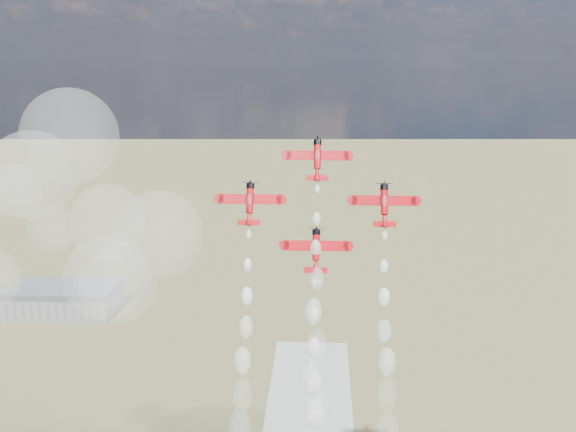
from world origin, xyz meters
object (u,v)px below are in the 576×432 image
(plane_left, at_px, (250,203))
(plane_right, at_px, (384,204))
(plane_lead, at_px, (317,159))
(hangar, at_px, (64,299))
(plane_slot, at_px, (316,250))

(plane_left, bearing_deg, plane_right, 0.00)
(plane_lead, xyz_separation_m, plane_left, (-14.03, -4.49, -8.73))
(hangar, xyz_separation_m, plane_right, (136.65, -161.90, 83.49))
(hangar, distance_m, plane_lead, 219.81)
(hangar, height_order, plane_lead, plane_lead)
(plane_slot, bearing_deg, hangar, 126.39)
(plane_lead, bearing_deg, hangar, 127.92)
(plane_right, distance_m, plane_slot, 17.12)
(plane_lead, distance_m, plane_right, 17.12)
(hangar, height_order, plane_left, plane_left)
(plane_lead, height_order, plane_left, plane_lead)
(plane_lead, xyz_separation_m, plane_slot, (0.00, -8.99, -17.46))
(hangar, height_order, plane_slot, plane_slot)
(plane_slot, bearing_deg, plane_lead, 90.00)
(hangar, distance_m, plane_slot, 219.80)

